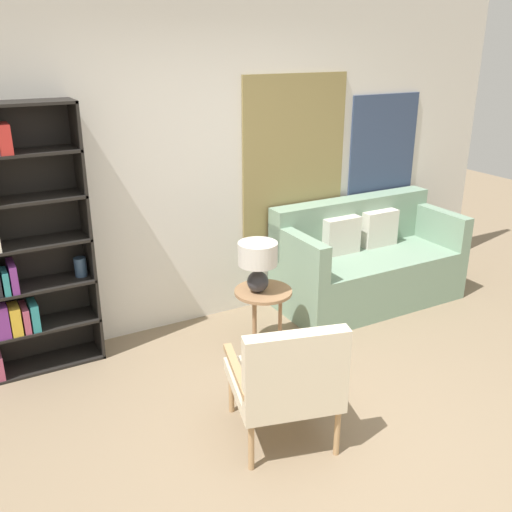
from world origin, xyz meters
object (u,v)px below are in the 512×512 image
Objects in this scene: table_lamp at (258,260)px; couch at (365,264)px; side_table at (263,298)px; bookshelf at (0,246)px; armchair at (288,378)px.

couch is at bearing 14.10° from table_lamp.
side_table is (-1.29, -0.34, 0.08)m from couch.
couch reaches higher than table_lamp.
couch is 1.34m from side_table.
table_lamp is at bearing -18.57° from bookshelf.
armchair is at bearing -110.39° from table_lamp.
table_lamp reaches higher than side_table.
side_table is at bearing -18.07° from bookshelf.
couch is (3.06, -0.24, -0.64)m from bookshelf.
side_table is at bearing 67.39° from armchair.
bookshelf is 1.14× the size of couch.
armchair is (1.31, -1.67, -0.53)m from bookshelf.
table_lamp is at bearing -179.25° from side_table.
bookshelf is 4.86× the size of table_lamp.
bookshelf reaches higher than armchair.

